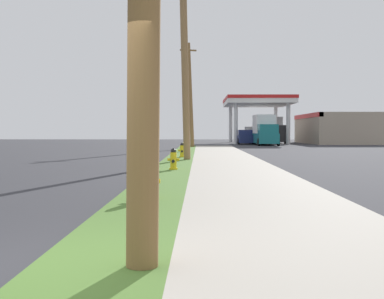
{
  "coord_description": "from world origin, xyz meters",
  "views": [
    {
      "loc": [
        1.7,
        -4.81,
        1.46
      ],
      "look_at": [
        1.39,
        15.99,
        0.67
      ],
      "focal_mm": 46.03,
      "sensor_mm": 36.0,
      "label": 1
    }
  ],
  "objects_px": {
    "fire_hydrant_fifth": "(186,143)",
    "utility_pole_midground": "(185,57)",
    "truck_black_at_forecourt": "(272,131)",
    "car_navy_by_far_pump": "(245,138)",
    "fire_hydrant_second": "(173,160)",
    "truck_white_at_far_bay": "(252,135)",
    "fire_hydrant_third": "(182,151)",
    "utility_pole_background": "(190,94)",
    "fire_hydrant_nearest": "(150,182)",
    "fire_hydrant_fourth": "(185,146)",
    "car_tan_by_near_pump": "(255,137)",
    "truck_teal_on_apron": "(265,131)"
  },
  "relations": [
    {
      "from": "fire_hydrant_nearest",
      "to": "truck_white_at_far_bay",
      "type": "xyz_separation_m",
      "value": [
        7.53,
        51.38,
        0.47
      ]
    },
    {
      "from": "fire_hydrant_second",
      "to": "car_navy_by_far_pump",
      "type": "bearing_deg",
      "value": 80.97
    },
    {
      "from": "utility_pole_background",
      "to": "car_navy_by_far_pump",
      "type": "relative_size",
      "value": 1.9
    },
    {
      "from": "utility_pole_background",
      "to": "truck_black_at_forecourt",
      "type": "xyz_separation_m",
      "value": [
        9.38,
        17.08,
        -3.06
      ]
    },
    {
      "from": "fire_hydrant_second",
      "to": "truck_teal_on_apron",
      "type": "height_order",
      "value": "truck_teal_on_apron"
    },
    {
      "from": "fire_hydrant_nearest",
      "to": "fire_hydrant_second",
      "type": "bearing_deg",
      "value": 89.29
    },
    {
      "from": "fire_hydrant_fifth",
      "to": "truck_black_at_forecourt",
      "type": "xyz_separation_m",
      "value": [
        9.7,
        18.53,
        1.04
      ]
    },
    {
      "from": "fire_hydrant_fifth",
      "to": "fire_hydrant_nearest",
      "type": "bearing_deg",
      "value": -89.84
    },
    {
      "from": "utility_pole_background",
      "to": "truck_white_at_far_bay",
      "type": "height_order",
      "value": "utility_pole_background"
    },
    {
      "from": "fire_hydrant_second",
      "to": "fire_hydrant_fifth",
      "type": "relative_size",
      "value": 1.0
    },
    {
      "from": "fire_hydrant_third",
      "to": "fire_hydrant_fifth",
      "type": "xyz_separation_m",
      "value": [
        -0.19,
        14.77,
        0.0
      ]
    },
    {
      "from": "fire_hydrant_second",
      "to": "utility_pole_midground",
      "type": "height_order",
      "value": "utility_pole_midground"
    },
    {
      "from": "utility_pole_midground",
      "to": "car_navy_by_far_pump",
      "type": "distance_m",
      "value": 32.66
    },
    {
      "from": "truck_black_at_forecourt",
      "to": "truck_teal_on_apron",
      "type": "distance_m",
      "value": 8.06
    },
    {
      "from": "fire_hydrant_third",
      "to": "fire_hydrant_fourth",
      "type": "height_order",
      "value": "same"
    },
    {
      "from": "fire_hydrant_nearest",
      "to": "truck_teal_on_apron",
      "type": "distance_m",
      "value": 41.62
    },
    {
      "from": "fire_hydrant_fourth",
      "to": "fire_hydrant_fifth",
      "type": "height_order",
      "value": "same"
    },
    {
      "from": "fire_hydrant_second",
      "to": "utility_pole_background",
      "type": "xyz_separation_m",
      "value": [
        0.15,
        24.33,
        4.1
      ]
    },
    {
      "from": "utility_pole_midground",
      "to": "car_tan_by_near_pump",
      "type": "height_order",
      "value": "utility_pole_midground"
    },
    {
      "from": "car_navy_by_far_pump",
      "to": "truck_black_at_forecourt",
      "type": "bearing_deg",
      "value": 49.04
    },
    {
      "from": "car_tan_by_near_pump",
      "to": "truck_black_at_forecourt",
      "type": "relative_size",
      "value": 0.69
    },
    {
      "from": "fire_hydrant_second",
      "to": "utility_pole_midground",
      "type": "xyz_separation_m",
      "value": [
        0.23,
        5.36,
        4.38
      ]
    },
    {
      "from": "fire_hydrant_nearest",
      "to": "truck_black_at_forecourt",
      "type": "distance_m",
      "value": 49.67
    },
    {
      "from": "fire_hydrant_third",
      "to": "truck_white_at_far_bay",
      "type": "distance_m",
      "value": 36.72
    },
    {
      "from": "fire_hydrant_fourth",
      "to": "truck_black_at_forecourt",
      "type": "height_order",
      "value": "truck_black_at_forecourt"
    },
    {
      "from": "fire_hydrant_fourth",
      "to": "truck_black_at_forecourt",
      "type": "relative_size",
      "value": 0.11
    },
    {
      "from": "utility_pole_background",
      "to": "truck_black_at_forecourt",
      "type": "relative_size",
      "value": 1.33
    },
    {
      "from": "utility_pole_midground",
      "to": "truck_black_at_forecourt",
      "type": "relative_size",
      "value": 1.42
    },
    {
      "from": "utility_pole_midground",
      "to": "truck_teal_on_apron",
      "type": "distance_m",
      "value": 29.36
    },
    {
      "from": "fire_hydrant_fifth",
      "to": "car_tan_by_near_pump",
      "type": "bearing_deg",
      "value": 71.28
    },
    {
      "from": "fire_hydrant_second",
      "to": "car_navy_by_far_pump",
      "type": "height_order",
      "value": "car_navy_by_far_pump"
    },
    {
      "from": "fire_hydrant_second",
      "to": "truck_white_at_far_bay",
      "type": "bearing_deg",
      "value": 80.42
    },
    {
      "from": "fire_hydrant_second",
      "to": "truck_white_at_far_bay",
      "type": "height_order",
      "value": "truck_white_at_far_bay"
    },
    {
      "from": "utility_pole_background",
      "to": "car_tan_by_near_pump",
      "type": "xyz_separation_m",
      "value": [
        8.11,
        23.43,
        -3.83
      ]
    },
    {
      "from": "fire_hydrant_third",
      "to": "car_tan_by_near_pump",
      "type": "relative_size",
      "value": 0.16
    },
    {
      "from": "fire_hydrant_fourth",
      "to": "car_navy_by_far_pump",
      "type": "height_order",
      "value": "car_navy_by_far_pump"
    },
    {
      "from": "fire_hydrant_second",
      "to": "truck_teal_on_apron",
      "type": "xyz_separation_m",
      "value": [
        7.64,
        33.57,
        1.04
      ]
    },
    {
      "from": "fire_hydrant_nearest",
      "to": "truck_black_at_forecourt",
      "type": "xyz_separation_m",
      "value": [
        9.61,
        48.72,
        1.04
      ]
    },
    {
      "from": "utility_pole_background",
      "to": "truck_teal_on_apron",
      "type": "distance_m",
      "value": 12.28
    },
    {
      "from": "fire_hydrant_fifth",
      "to": "utility_pole_background",
      "type": "relative_size",
      "value": 0.09
    },
    {
      "from": "fire_hydrant_third",
      "to": "fire_hydrant_fourth",
      "type": "distance_m",
      "value": 7.01
    },
    {
      "from": "fire_hydrant_fifth",
      "to": "truck_teal_on_apron",
      "type": "xyz_separation_m",
      "value": [
        7.81,
        10.69,
        1.04
      ]
    },
    {
      "from": "fire_hydrant_third",
      "to": "truck_teal_on_apron",
      "type": "relative_size",
      "value": 0.12
    },
    {
      "from": "fire_hydrant_nearest",
      "to": "fire_hydrant_third",
      "type": "distance_m",
      "value": 15.42
    },
    {
      "from": "fire_hydrant_fifth",
      "to": "utility_pole_midground",
      "type": "bearing_deg",
      "value": -88.67
    },
    {
      "from": "fire_hydrant_second",
      "to": "car_tan_by_near_pump",
      "type": "height_order",
      "value": "car_tan_by_near_pump"
    },
    {
      "from": "fire_hydrant_nearest",
      "to": "truck_teal_on_apron",
      "type": "bearing_deg",
      "value": 79.3
    },
    {
      "from": "car_navy_by_far_pump",
      "to": "fire_hydrant_fourth",
      "type": "bearing_deg",
      "value": -105.12
    },
    {
      "from": "fire_hydrant_nearest",
      "to": "fire_hydrant_fifth",
      "type": "height_order",
      "value": "same"
    },
    {
      "from": "utility_pole_background",
      "to": "fire_hydrant_third",
      "type": "bearing_deg",
      "value": -90.45
    }
  ]
}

